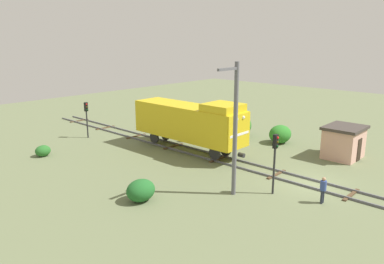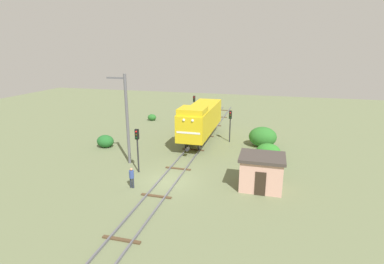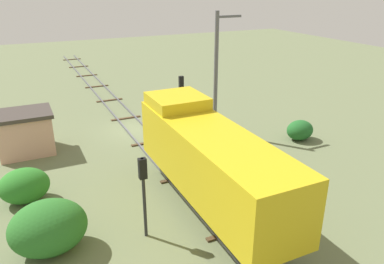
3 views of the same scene
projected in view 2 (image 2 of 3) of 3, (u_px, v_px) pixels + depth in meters
ground_plane at (168, 181)px, 25.03m from camera, size 98.53×98.53×0.00m
railway_track at (168, 181)px, 25.01m from camera, size 2.40×65.69×0.16m
locomotive at (201, 119)px, 35.00m from camera, size 2.90×11.60×4.60m
traffic_signal_near at (137, 143)px, 26.12m from camera, size 0.32×0.34×4.00m
traffic_signal_mid at (230, 120)px, 34.81m from camera, size 0.32×0.34×3.71m
traffic_signal_far at (194, 103)px, 46.04m from camera, size 0.32×0.34×3.65m
worker_near_track at (132, 176)px, 23.64m from camera, size 0.38×0.38×1.70m
catenary_mast at (127, 117)px, 27.83m from camera, size 1.94×0.28×8.54m
relay_hut at (261, 172)px, 23.51m from camera, size 3.50×2.90×2.74m
bush_near at (152, 117)px, 45.74m from camera, size 1.32×1.08×0.96m
bush_mid at (263, 137)px, 33.59m from camera, size 3.08×2.52×2.24m
bush_far at (268, 152)px, 29.34m from camera, size 2.42×1.98×1.76m
bush_back at (105, 141)px, 33.41m from camera, size 1.92×1.57×1.39m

